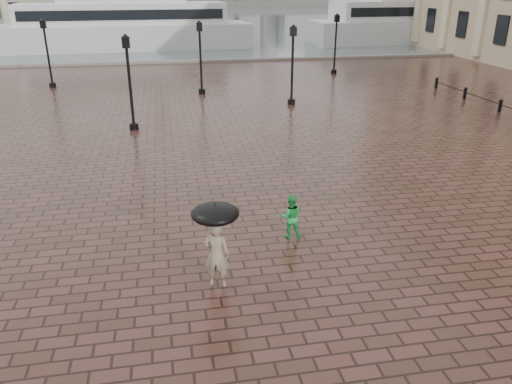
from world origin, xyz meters
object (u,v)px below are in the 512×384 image
Objects in this scene: child_pedestrian at (291,217)px; ferry_near at (125,23)px; adult_pedestrian at (217,254)px; street_lamps at (207,58)px; ferry_far at (420,19)px.

child_pedestrian is 46.23m from ferry_near.
child_pedestrian is at bearing -84.16° from ferry_near.
adult_pedestrian is 3.11m from child_pedestrian.
street_lamps is 12.79× the size of adult_pedestrian.
street_lamps is 20.04m from child_pedestrian.
ferry_near is at bearing 178.28° from ferry_far.
ferry_near is (-4.67, 47.73, 1.81)m from adult_pedestrian.
street_lamps is 0.79× the size of ferry_far.
street_lamps is 0.79× the size of ferry_near.
adult_pedestrian is 1.31× the size of child_pedestrian.
street_lamps reaches higher than adult_pedestrian.
ferry_far is at bearing -111.49° from child_pedestrian.
ferry_near is at bearing 104.25° from street_lamps.
adult_pedestrian is 0.06× the size of ferry_far.
ferry_near is (-6.98, 45.66, 2.00)m from child_pedestrian.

